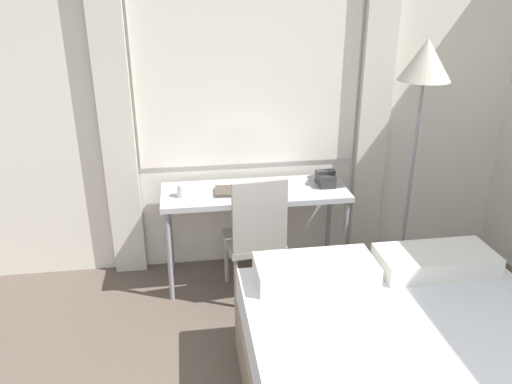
{
  "coord_description": "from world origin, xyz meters",
  "views": [
    {
      "loc": [
        -0.22,
        -0.28,
        2.14
      ],
      "look_at": [
        0.22,
        2.69,
        0.9
      ],
      "focal_mm": 35.0,
      "sensor_mm": 36.0,
      "label": 1
    }
  ],
  "objects_px": {
    "desk": "(255,198)",
    "telephone": "(325,178)",
    "desk_chair": "(256,234)",
    "mug": "(182,190)",
    "standing_lamp": "(424,76)",
    "book": "(236,191)"
  },
  "relations": [
    {
      "from": "desk",
      "to": "standing_lamp",
      "type": "bearing_deg",
      "value": -5.78
    },
    {
      "from": "desk_chair",
      "to": "desk",
      "type": "bearing_deg",
      "value": 77.12
    },
    {
      "from": "desk_chair",
      "to": "mug",
      "type": "bearing_deg",
      "value": 150.04
    },
    {
      "from": "telephone",
      "to": "mug",
      "type": "xyz_separation_m",
      "value": [
        -1.07,
        -0.07,
        -0.01
      ]
    },
    {
      "from": "standing_lamp",
      "to": "telephone",
      "type": "xyz_separation_m",
      "value": [
        -0.61,
        0.14,
        -0.77
      ]
    },
    {
      "from": "telephone",
      "to": "book",
      "type": "height_order",
      "value": "telephone"
    },
    {
      "from": "book",
      "to": "mug",
      "type": "distance_m",
      "value": 0.39
    },
    {
      "from": "desk_chair",
      "to": "standing_lamp",
      "type": "xyz_separation_m",
      "value": [
        1.19,
        0.15,
        1.05
      ]
    },
    {
      "from": "desk_chair",
      "to": "standing_lamp",
      "type": "bearing_deg",
      "value": 0.78
    },
    {
      "from": "desk_chair",
      "to": "book",
      "type": "height_order",
      "value": "desk_chair"
    },
    {
      "from": "desk_chair",
      "to": "standing_lamp",
      "type": "distance_m",
      "value": 1.59
    },
    {
      "from": "mug",
      "to": "standing_lamp",
      "type": "bearing_deg",
      "value": -2.36
    },
    {
      "from": "desk",
      "to": "desk_chair",
      "type": "xyz_separation_m",
      "value": [
        -0.03,
        -0.27,
        -0.16
      ]
    },
    {
      "from": "standing_lamp",
      "to": "desk_chair",
      "type": "bearing_deg",
      "value": -172.85
    },
    {
      "from": "standing_lamp",
      "to": "desk",
      "type": "bearing_deg",
      "value": 174.22
    },
    {
      "from": "desk_chair",
      "to": "telephone",
      "type": "height_order",
      "value": "desk_chair"
    },
    {
      "from": "desk_chair",
      "to": "telephone",
      "type": "xyz_separation_m",
      "value": [
        0.57,
        0.29,
        0.28
      ]
    },
    {
      "from": "telephone",
      "to": "desk_chair",
      "type": "bearing_deg",
      "value": -153.32
    },
    {
      "from": "desk",
      "to": "telephone",
      "type": "xyz_separation_m",
      "value": [
        0.54,
        0.02,
        0.12
      ]
    },
    {
      "from": "desk",
      "to": "mug",
      "type": "bearing_deg",
      "value": -174.88
    },
    {
      "from": "desk",
      "to": "desk_chair",
      "type": "distance_m",
      "value": 0.31
    },
    {
      "from": "telephone",
      "to": "standing_lamp",
      "type": "bearing_deg",
      "value": -12.75
    }
  ]
}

